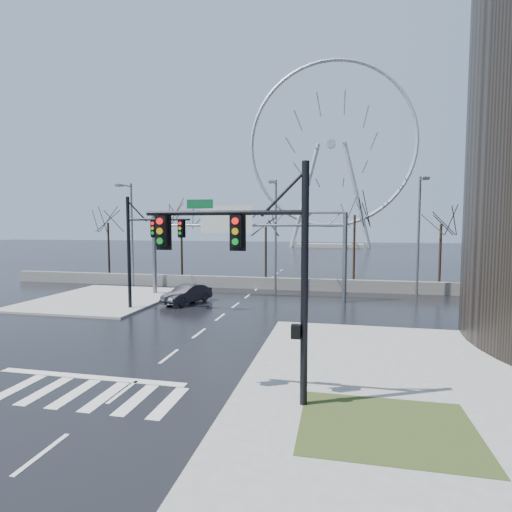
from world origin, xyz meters
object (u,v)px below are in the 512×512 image
(signal_mast_near, at_px, (263,260))
(car, at_px, (187,294))
(signal_mast_far, at_px, (143,242))
(ferris_wheel, at_px, (331,151))
(sign_gantry, at_px, (240,235))

(signal_mast_near, bearing_deg, car, 119.36)
(signal_mast_far, xyz_separation_m, car, (1.99, 3.04, -4.12))
(ferris_wheel, bearing_deg, car, -96.11)
(car, bearing_deg, signal_mast_near, -38.85)
(ferris_wheel, bearing_deg, sign_gantry, -93.84)
(signal_mast_far, xyz_separation_m, sign_gantry, (5.49, 6.00, 0.35))
(signal_mast_near, distance_m, car, 18.87)
(signal_mast_far, distance_m, sign_gantry, 8.14)
(signal_mast_far, bearing_deg, sign_gantry, 47.53)
(car, bearing_deg, signal_mast_far, -101.38)
(sign_gantry, bearing_deg, signal_mast_far, -132.47)
(signal_mast_far, bearing_deg, car, 56.82)
(signal_mast_far, distance_m, ferris_wheel, 89.30)
(ferris_wheel, bearing_deg, signal_mast_far, -97.20)
(signal_mast_far, height_order, ferris_wheel, ferris_wheel)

